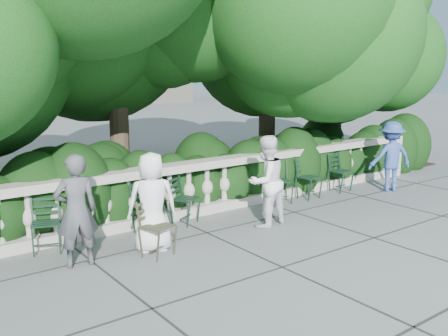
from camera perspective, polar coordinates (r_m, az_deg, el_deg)
ground at (r=7.97m, az=4.35°, el=-8.21°), size 90.00×90.00×0.00m
balustrade at (r=9.20m, az=-2.98°, el=-2.35°), size 12.00×0.44×1.00m
shrub_hedge at (r=10.31m, az=-6.67°, el=-3.70°), size 15.00×2.60×1.70m
tree_canopy at (r=10.56m, az=-4.35°, el=18.37°), size 15.04×6.52×6.78m
chair_a at (r=8.31m, az=-7.91°, el=-7.45°), size 0.55×0.58×0.84m
chair_b at (r=7.75m, az=-19.53°, el=-9.44°), size 0.57×0.60×0.84m
chair_c at (r=10.02m, az=6.74°, el=-4.14°), size 0.59×0.61×0.84m
chair_d at (r=8.71m, az=-3.62°, el=-6.48°), size 0.61×0.63×0.84m
chair_e at (r=11.23m, az=13.69°, el=-2.70°), size 0.46×0.50×0.84m
chair_f at (r=10.48m, az=10.24°, el=-3.56°), size 0.48×0.52×0.84m
chair_weathered at (r=7.27m, az=-6.69°, el=-10.21°), size 0.56×0.59×0.84m
person_businessman at (r=7.37m, az=-8.23°, el=-3.90°), size 0.85×0.70×1.48m
person_woman_grey at (r=7.01m, az=-16.51°, el=-4.72°), size 0.62×0.46×1.56m
person_casual_man at (r=8.48m, az=4.81°, el=-1.52°), size 0.81×0.65×1.56m
person_older_blue at (r=11.49m, az=18.49°, el=1.26°), size 1.13×0.90×1.53m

